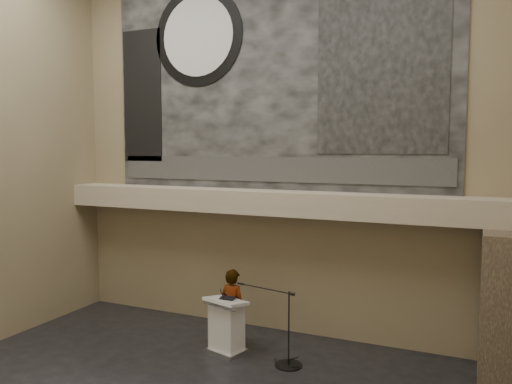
% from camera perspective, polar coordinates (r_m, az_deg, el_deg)
% --- Properties ---
extents(wall_back, '(10.00, 0.02, 8.50)m').
position_cam_1_polar(wall_back, '(11.14, 1.69, 5.71)').
color(wall_back, '#7D6D4F').
rests_on(wall_back, floor).
extents(soffit, '(10.00, 0.80, 0.50)m').
position_cam_1_polar(soffit, '(10.83, 0.86, -1.15)').
color(soffit, tan).
rests_on(soffit, wall_back).
extents(sprinkler_left, '(0.04, 0.04, 0.06)m').
position_cam_1_polar(sprinkler_left, '(11.54, -6.56, -2.21)').
color(sprinkler_left, '#B2893D').
rests_on(sprinkler_left, soffit).
extents(sprinkler_right, '(0.04, 0.04, 0.06)m').
position_cam_1_polar(sprinkler_right, '(10.22, 10.60, -3.18)').
color(sprinkler_right, '#B2893D').
rests_on(sprinkler_right, soffit).
extents(banner, '(8.00, 0.05, 5.00)m').
position_cam_1_polar(banner, '(11.23, 1.65, 13.14)').
color(banner, black).
rests_on(banner, wall_back).
extents(banner_text_strip, '(7.76, 0.02, 0.55)m').
position_cam_1_polar(banner_text_strip, '(11.08, 1.54, 2.62)').
color(banner_text_strip, '#2F2F2F').
rests_on(banner_text_strip, banner).
extents(banner_clock_rim, '(2.30, 0.02, 2.30)m').
position_cam_1_polar(banner_clock_rim, '(12.16, -6.65, 17.26)').
color(banner_clock_rim, black).
rests_on(banner_clock_rim, banner).
extents(banner_clock_face, '(1.84, 0.02, 1.84)m').
position_cam_1_polar(banner_clock_face, '(12.14, -6.70, 17.27)').
color(banner_clock_face, silver).
rests_on(banner_clock_face, banner).
extents(banner_building_print, '(2.60, 0.02, 3.60)m').
position_cam_1_polar(banner_building_print, '(10.53, 14.10, 14.09)').
color(banner_building_print, black).
rests_on(banner_building_print, banner).
extents(banner_brick_print, '(1.10, 0.02, 3.20)m').
position_cam_1_polar(banner_brick_print, '(12.84, -12.86, 10.64)').
color(banner_brick_print, black).
rests_on(banner_brick_print, banner).
extents(stone_pier, '(0.60, 1.40, 2.70)m').
position_cam_1_polar(stone_pier, '(9.85, 25.99, -11.78)').
color(stone_pier, '#423528').
rests_on(stone_pier, floor).
extents(lectern, '(0.92, 0.76, 1.14)m').
position_cam_1_polar(lectern, '(10.39, -3.40, -15.02)').
color(lectern, silver).
rests_on(lectern, floor).
extents(binder, '(0.32, 0.27, 0.04)m').
position_cam_1_polar(binder, '(10.22, -3.28, -12.03)').
color(binder, black).
rests_on(binder, lectern).
extents(papers, '(0.27, 0.34, 0.00)m').
position_cam_1_polar(papers, '(10.21, -3.97, -12.14)').
color(papers, white).
rests_on(papers, lectern).
extents(speaker_person, '(0.66, 0.50, 1.63)m').
position_cam_1_polar(speaker_person, '(10.62, -2.65, -13.08)').
color(speaker_person, silver).
rests_on(speaker_person, floor).
extents(mic_stand, '(1.45, 0.52, 1.44)m').
position_cam_1_polar(mic_stand, '(9.96, 3.53, -18.03)').
color(mic_stand, black).
rests_on(mic_stand, floor).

